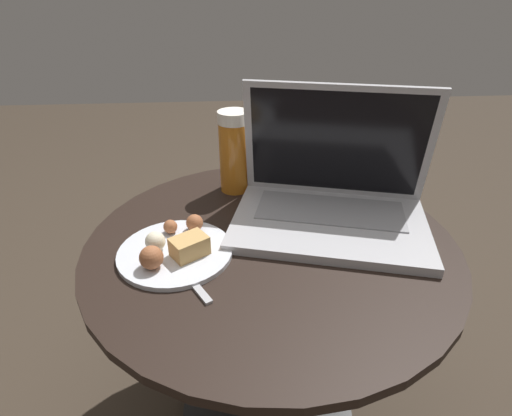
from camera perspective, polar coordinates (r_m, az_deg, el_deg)
The scene contains 6 objects.
ground_plane at distance 1.13m, azimuth 1.59°, elevation -26.66°, with size 6.00×6.00×0.00m, color #382D23.
table at distance 0.85m, azimuth 1.94°, elevation -12.92°, with size 0.69×0.69×0.52m.
laptop at distance 0.81m, azimuth 10.73°, elevation 1.73°, with size 0.43×0.34×0.26m.
beer_glass at distance 0.90m, azimuth -3.12°, elevation 8.02°, with size 0.07×0.07×0.18m.
snack_plate at distance 0.72m, azimuth -11.55°, elevation -5.68°, with size 0.20×0.20×0.05m.
fork at distance 0.70m, azimuth -10.93°, elevation -8.11°, with size 0.11×0.17×0.00m.
Camera 1 is at (-0.08, -0.62, 0.94)m, focal length 28.00 mm.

